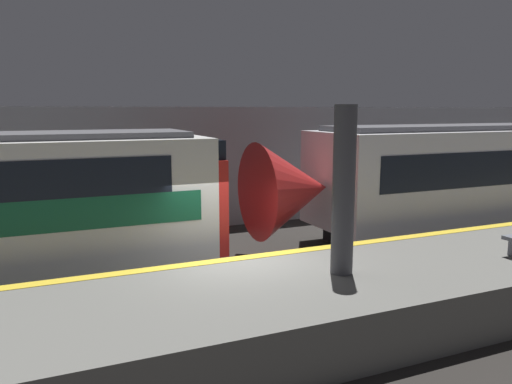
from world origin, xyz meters
name	(u,v)px	position (x,y,z in m)	size (l,w,h in m)	color
ground_plane	(236,303)	(0.00, 0.00, 0.00)	(120.00, 120.00, 0.00)	#282623
platform	(273,311)	(0.00, -1.83, 0.52)	(40.00, 3.66, 1.04)	slate
station_rear_barrier	(161,170)	(0.00, 6.94, 2.12)	(50.00, 0.15, 4.23)	#939399
support_pillar_near	(344,191)	(1.48, -1.80, 2.63)	(0.42, 0.42, 3.20)	#47474C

